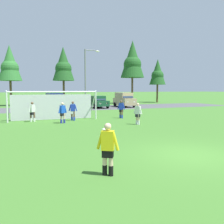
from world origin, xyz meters
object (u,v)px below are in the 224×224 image
object	(u,v)px
parked_car_slot_left	(55,101)
parked_car_slot_center_left	(72,102)
street_lamp	(87,79)
player_striker_near	(32,112)
soccer_ball	(104,130)
parked_car_slot_center_right	(124,99)
parked_car_slot_center	(98,102)
player_midfield_center	(63,113)
player_winger_left	(73,111)
parked_car_slot_far_left	(27,103)
player_defender_far	(138,114)
soccer_goal	(53,105)
player_winger_right	(121,109)
referee	(108,149)

from	to	relation	value
parked_car_slot_left	parked_car_slot_center_left	xyz separation A→B (m)	(2.37, 0.52, -0.24)
street_lamp	player_striker_near	bearing A→B (deg)	-130.51
soccer_ball	parked_car_slot_center_right	world-z (taller)	parked_car_slot_center_right
parked_car_slot_center_left	parked_car_slot_center	size ratio (longest dim) A/B	1.01
soccer_ball	player_midfield_center	xyz separation A→B (m)	(-1.70, 4.71, 0.71)
player_winger_left	soccer_ball	bearing A→B (deg)	-84.67
parked_car_slot_far_left	player_defender_far	bearing A→B (deg)	-68.09
player_winger_left	parked_car_slot_center_left	distance (m)	13.04
player_striker_near	parked_car_slot_left	bearing A→B (deg)	72.81
player_striker_near	parked_car_slot_center_right	bearing A→B (deg)	41.58
soccer_goal	player_striker_near	xyz separation A→B (m)	(-1.79, -0.80, -0.47)
soccer_goal	player_winger_right	size ratio (longest dim) A/B	4.56
street_lamp	parked_car_slot_left	bearing A→B (deg)	133.66
player_winger_left	parked_car_slot_far_left	size ratio (longest dim) A/B	0.38
player_winger_left	player_striker_near	bearing A→B (deg)	172.29
player_winger_left	parked_car_slot_center	xyz separation A→B (m)	(6.64, 12.68, 0.05)
soccer_goal	parked_car_slot_center_right	size ratio (longest dim) A/B	1.62
player_striker_near	street_lamp	distance (m)	11.25
parked_car_slot_center_right	street_lamp	size ratio (longest dim) A/B	0.62
parked_car_slot_center_right	player_striker_near	bearing A→B (deg)	-138.42
player_defender_far	parked_car_slot_center	size ratio (longest dim) A/B	0.39
soccer_goal	player_winger_right	world-z (taller)	soccer_goal
player_defender_far	parked_car_slot_left	xyz separation A→B (m)	(-3.59, 16.43, 0.29)
soccer_ball	parked_car_slot_center	size ratio (longest dim) A/B	0.05
player_winger_right	street_lamp	xyz separation A→B (m)	(-0.72, 8.71, 3.07)
player_midfield_center	player_defender_far	bearing A→B (deg)	-29.23
referee	parked_car_slot_center	distance (m)	27.56
soccer_ball	parked_car_slot_center_left	bearing A→B (deg)	83.35
soccer_goal	parked_car_slot_center_right	distance (m)	17.04
parked_car_slot_left	soccer_goal	bearing A→B (deg)	-99.61
soccer_goal	parked_car_slot_center_left	xyz separation A→B (m)	(4.23, 11.50, -0.42)
player_winger_left	player_winger_right	distance (m)	4.49
soccer_goal	referee	size ratio (longest dim) A/B	4.56
player_defender_far	street_lamp	distance (m)	13.24
player_midfield_center	soccer_ball	bearing A→B (deg)	-70.18
player_defender_far	player_winger_right	distance (m)	4.19
soccer_goal	parked_car_slot_center	size ratio (longest dim) A/B	1.77
parked_car_slot_far_left	parked_car_slot_center_right	xyz separation A→B (m)	(13.95, -0.34, 0.24)
soccer_ball	parked_car_slot_center	world-z (taller)	parked_car_slot_center
player_defender_far	parked_car_slot_left	size ratio (longest dim) A/B	0.35
soccer_ball	player_striker_near	world-z (taller)	player_striker_near
street_lamp	parked_car_slot_center_left	bearing A→B (deg)	103.99
player_defender_far	parked_car_slot_far_left	bearing A→B (deg)	111.91
player_striker_near	player_winger_right	world-z (taller)	same
player_winger_right	parked_car_slot_center_right	xyz separation A→B (m)	(6.39, 13.03, 0.29)
player_striker_near	parked_car_slot_left	xyz separation A→B (m)	(3.64, 11.78, 0.29)
parked_car_slot_far_left	street_lamp	world-z (taller)	street_lamp
player_midfield_center	parked_car_slot_left	world-z (taller)	parked_car_slot_left
player_defender_far	parked_car_slot_center_right	bearing A→B (deg)	68.12
soccer_goal	parked_car_slot_center_right	bearing A→B (deg)	43.54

